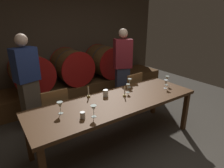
# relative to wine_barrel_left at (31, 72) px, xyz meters

# --- Properties ---
(ground_plane) EXTENTS (7.45, 7.45, 0.00)m
(ground_plane) POSITION_rel_wine_barrel_left_xyz_m (0.92, -2.34, -0.80)
(ground_plane) COLOR #3F3A33
(back_wall) EXTENTS (5.73, 0.24, 2.83)m
(back_wall) POSITION_rel_wine_barrel_left_xyz_m (0.92, 0.55, 0.62)
(back_wall) COLOR #473A2D
(back_wall) RESTS_ON ground
(barrel_shelf) EXTENTS (5.16, 0.90, 0.40)m
(barrel_shelf) POSITION_rel_wine_barrel_left_xyz_m (0.92, 0.00, -0.60)
(barrel_shelf) COLOR brown
(barrel_shelf) RESTS_ON ground
(wine_barrel_left) EXTENTS (0.81, 0.83, 0.81)m
(wine_barrel_left) POSITION_rel_wine_barrel_left_xyz_m (0.00, 0.00, 0.00)
(wine_barrel_left) COLOR brown
(wine_barrel_left) RESTS_ON barrel_shelf
(wine_barrel_center) EXTENTS (0.81, 0.83, 0.81)m
(wine_barrel_center) POSITION_rel_wine_barrel_left_xyz_m (0.92, 0.00, 0.00)
(wine_barrel_center) COLOR brown
(wine_barrel_center) RESTS_ON barrel_shelf
(wine_barrel_right) EXTENTS (0.81, 0.83, 0.81)m
(wine_barrel_right) POSITION_rel_wine_barrel_left_xyz_m (1.87, 0.00, 0.00)
(wine_barrel_right) COLOR brown
(wine_barrel_right) RESTS_ON barrel_shelf
(dining_table) EXTENTS (2.61, 0.86, 0.75)m
(dining_table) POSITION_rel_wine_barrel_left_xyz_m (0.74, -2.09, -0.12)
(dining_table) COLOR #4C2D16
(dining_table) RESTS_ON ground
(chair_left) EXTENTS (0.41, 0.41, 0.88)m
(chair_left) POSITION_rel_wine_barrel_left_xyz_m (-0.00, -1.41, -0.31)
(chair_left) COLOR olive
(chair_left) RESTS_ON ground
(chair_right) EXTENTS (0.44, 0.44, 0.88)m
(chair_right) POSITION_rel_wine_barrel_left_xyz_m (1.55, -1.45, -0.31)
(chair_right) COLOR olive
(chair_right) RESTS_ON ground
(guest_left) EXTENTS (0.43, 0.34, 1.68)m
(guest_left) POSITION_rel_wine_barrel_left_xyz_m (-0.23, -0.83, 0.06)
(guest_left) COLOR brown
(guest_left) RESTS_ON ground
(guest_right) EXTENTS (0.44, 0.36, 1.69)m
(guest_right) POSITION_rel_wine_barrel_left_xyz_m (1.76, -0.91, 0.06)
(guest_right) COLOR #33384C
(guest_right) RESTS_ON ground
(candle_left) EXTENTS (0.05, 0.05, 0.19)m
(candle_left) POSITION_rel_wine_barrel_left_xyz_m (0.45, -1.74, 0.00)
(candle_left) COLOR olive
(candle_left) RESTS_ON dining_table
(candle_right) EXTENTS (0.05, 0.05, 0.18)m
(candle_right) POSITION_rel_wine_barrel_left_xyz_m (0.92, -2.04, -0.00)
(candle_right) COLOR olive
(candle_right) RESTS_ON dining_table
(wine_glass_far_left) EXTENTS (0.08, 0.08, 0.16)m
(wine_glass_far_left) POSITION_rel_wine_barrel_left_xyz_m (-0.09, -2.01, 0.07)
(wine_glass_far_left) COLOR silver
(wine_glass_far_left) RESTS_ON dining_table
(wine_glass_left) EXTENTS (0.08, 0.08, 0.16)m
(wine_glass_left) POSITION_rel_wine_barrel_left_xyz_m (0.21, -2.32, 0.07)
(wine_glass_left) COLOR silver
(wine_glass_left) RESTS_ON dining_table
(wine_glass_center_left) EXTENTS (0.06, 0.06, 0.15)m
(wine_glass_center_left) POSITION_rel_wine_barrel_left_xyz_m (1.06, -1.95, 0.05)
(wine_glass_center_left) COLOR silver
(wine_glass_center_left) RESTS_ON dining_table
(wine_glass_center_right) EXTENTS (0.07, 0.07, 0.16)m
(wine_glass_center_right) POSITION_rel_wine_barrel_left_xyz_m (1.24, -1.78, 0.07)
(wine_glass_center_right) COLOR silver
(wine_glass_center_right) RESTS_ON dining_table
(wine_glass_right) EXTENTS (0.07, 0.07, 0.16)m
(wine_glass_right) POSITION_rel_wine_barrel_left_xyz_m (1.72, -2.17, 0.06)
(wine_glass_right) COLOR white
(wine_glass_right) RESTS_ON dining_table
(wine_glass_far_right) EXTENTS (0.06, 0.06, 0.17)m
(wine_glass_far_right) POSITION_rel_wine_barrel_left_xyz_m (1.87, -2.07, 0.07)
(wine_glass_far_right) COLOR silver
(wine_glass_far_right) RESTS_ON dining_table
(cup_left) EXTENTS (0.06, 0.06, 0.08)m
(cup_left) POSITION_rel_wine_barrel_left_xyz_m (0.09, -2.27, -0.01)
(cup_left) COLOR white
(cup_left) RESTS_ON dining_table
(cup_right) EXTENTS (0.08, 0.08, 0.10)m
(cup_right) POSITION_rel_wine_barrel_left_xyz_m (0.68, -1.86, 0.00)
(cup_right) COLOR white
(cup_right) RESTS_ON dining_table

